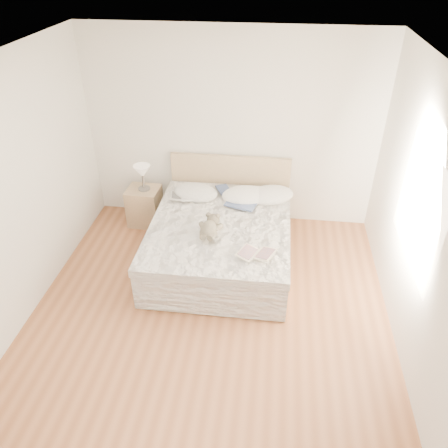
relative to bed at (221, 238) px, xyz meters
The scene contains 16 objects.
floor 1.23m from the bed, 90.00° to the right, with size 4.00×4.50×0.00m, color brown.
ceiling 2.67m from the bed, 90.00° to the right, with size 4.00×4.50×0.00m, color white.
wall_back 1.49m from the bed, 90.00° to the left, with size 4.00×0.02×2.70m, color silver.
wall_left 2.55m from the bed, 149.21° to the right, with size 0.02×4.50×2.70m, color silver.
wall_right 2.55m from the bed, 30.79° to the right, with size 0.02×4.50×2.70m, color silver.
window 2.46m from the bed, 24.16° to the right, with size 0.02×1.30×1.10m, color white.
bed is the anchor object (origin of this frame).
nightstand 1.39m from the bed, 150.52° to the left, with size 0.45×0.40×0.56m, color #A08661.
table_lamp 1.47m from the bed, 149.94° to the left, with size 0.26×0.26×0.37m.
pillow_left 0.77m from the bed, 127.82° to the left, with size 0.62×0.43×0.19m, color silver.
pillow_middle 0.70m from the bed, 64.23° to the left, with size 0.65×0.46×0.20m, color white.
pillow_right 0.91m from the bed, 45.92° to the left, with size 0.64×0.45×0.19m, color white.
blouse 0.65m from the bed, 62.22° to the left, with size 0.62×0.66×0.02m, color #35456E, non-canonical shape.
photo_book 0.79m from the bed, 143.21° to the left, with size 0.34×0.24×0.03m, color silver.
childrens_book 0.91m from the bed, 55.36° to the right, with size 0.40×0.27×0.03m, color #F9EAC9.
teddy_bear 0.54m from the bed, 103.13° to the right, with size 0.25×0.36×0.19m, color #675F4C, non-canonical shape.
Camera 1 is at (0.60, -3.35, 3.59)m, focal length 35.00 mm.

